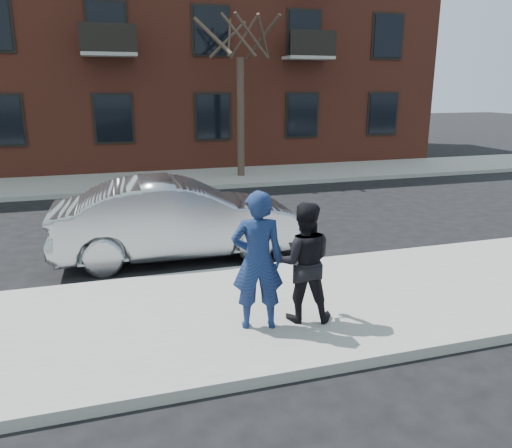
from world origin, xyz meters
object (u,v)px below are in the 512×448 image
object	(u,v)px
man_hoodie	(257,261)
man_peacoat	(303,262)
street_tree	(240,21)
silver_sedan	(178,219)

from	to	relation	value
man_hoodie	man_peacoat	world-z (taller)	man_hoodie
man_hoodie	man_peacoat	size ratio (longest dim) A/B	1.13
man_peacoat	man_hoodie	bearing A→B (deg)	21.10
street_tree	silver_sedan	size ratio (longest dim) A/B	1.39
silver_sedan	man_hoodie	bearing A→B (deg)	-170.54
silver_sedan	man_peacoat	distance (m)	3.83
street_tree	man_peacoat	xyz separation A→B (m)	(-2.32, -11.74, -4.52)
man_peacoat	silver_sedan	bearing A→B (deg)	-54.07
street_tree	man_peacoat	bearing A→B (deg)	-101.16
silver_sedan	man_peacoat	size ratio (longest dim) A/B	2.85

